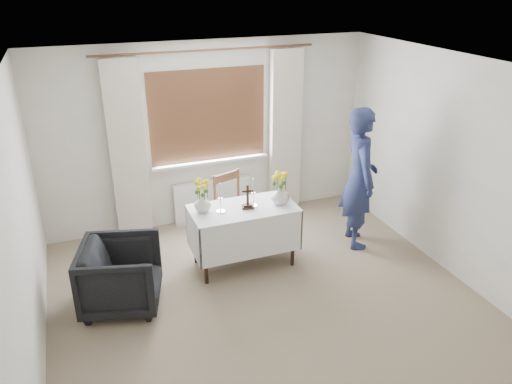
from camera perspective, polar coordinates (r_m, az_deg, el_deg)
ground at (r=5.31m, az=2.69°, el=-14.34°), size 5.00×5.00×0.00m
altar_table at (r=5.99m, az=-1.42°, el=-5.08°), size 1.24×0.64×0.76m
wooden_chair at (r=6.38m, az=-2.28°, el=-2.20°), size 0.57×0.57×0.96m
armchair at (r=5.49m, az=-15.15°, el=-9.19°), size 0.98×0.97×0.73m
person at (r=6.38m, az=11.74°, el=1.56°), size 0.59×0.75×1.82m
radiator at (r=7.11m, az=-4.99°, el=-0.96°), size 1.10×0.10×0.60m
wooden_cross at (r=5.74m, az=-0.96°, el=-0.54°), size 0.15×0.12×0.29m
candlestick_left at (r=5.65m, az=-4.10°, el=-0.66°), size 0.12×0.12×0.36m
candlestick_right at (r=5.78m, az=-0.31°, el=-0.03°), size 0.12×0.12×0.35m
flower_vase_left at (r=5.71m, az=-6.13°, el=-1.30°), size 0.26×0.26×0.20m
flower_vase_right at (r=5.87m, az=2.68°, el=-0.38°), size 0.26×0.26×0.21m
wicker_basket at (r=6.05m, az=2.91°, el=-0.40°), size 0.20×0.20×0.07m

